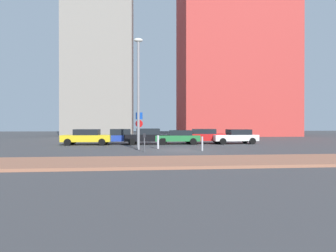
{
  "coord_description": "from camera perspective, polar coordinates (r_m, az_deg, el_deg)",
  "views": [
    {
      "loc": [
        -2.99,
        -20.98,
        1.95
      ],
      "look_at": [
        -0.68,
        3.13,
        1.81
      ],
      "focal_mm": 30.02,
      "sensor_mm": 36.0,
      "label": 1
    }
  ],
  "objects": [
    {
      "name": "ground_plane",
      "position": [
        21.28,
        2.63,
        -4.93
      ],
      "size": [
        120.0,
        120.0,
        0.0
      ],
      "primitive_type": "plane",
      "color": "#424244"
    },
    {
      "name": "parking_sign_post",
      "position": [
        22.62,
        -5.89,
        0.07
      ],
      "size": [
        0.59,
        0.17,
        2.93
      ],
      "color": "gray",
      "rests_on": "ground"
    },
    {
      "name": "parking_meter",
      "position": [
        19.79,
        -4.82,
        -2.83
      ],
      "size": [
        0.18,
        0.14,
        1.32
      ],
      "color": "#4C4C51",
      "rests_on": "ground"
    },
    {
      "name": "parked_car_yellow",
      "position": [
        27.73,
        -16.14,
        -2.11
      ],
      "size": [
        4.57,
        2.12,
        1.49
      ],
      "color": "gold",
      "rests_on": "ground"
    },
    {
      "name": "parked_car_black",
      "position": [
        27.51,
        -4.21,
        -2.07
      ],
      "size": [
        4.54,
        2.19,
        1.54
      ],
      "color": "black",
      "rests_on": "ground"
    },
    {
      "name": "sidewalk_brick",
      "position": [
        14.49,
        6.54,
        -7.13
      ],
      "size": [
        40.0,
        4.2,
        0.14
      ],
      "primitive_type": "cube",
      "color": "#9E664C",
      "rests_on": "ground"
    },
    {
      "name": "traffic_bollard_mid",
      "position": [
        22.43,
        -2.05,
        -3.28
      ],
      "size": [
        0.17,
        0.17,
        1.08
      ],
      "primitive_type": "cylinder",
      "color": "#B7B7BC",
      "rests_on": "ground"
    },
    {
      "name": "building_under_construction",
      "position": [
        51.32,
        -13.53,
        12.66
      ],
      "size": [
        11.08,
        10.41,
        25.84
      ],
      "primitive_type": "cube",
      "color": "gray",
      "rests_on": "ground"
    },
    {
      "name": "parked_car_blue",
      "position": [
        27.99,
        -9.65,
        -2.11
      ],
      "size": [
        4.33,
        2.04,
        1.5
      ],
      "color": "#1E389E",
      "rests_on": "ground"
    },
    {
      "name": "traffic_bollard_near",
      "position": [
        20.9,
        6.96,
        -3.58
      ],
      "size": [
        0.13,
        0.13,
        1.05
      ],
      "primitive_type": "cylinder",
      "color": "#B7B7BC",
      "rests_on": "ground"
    },
    {
      "name": "street_lamp",
      "position": [
        22.04,
        -6.05,
        8.17
      ],
      "size": [
        0.7,
        0.36,
        8.62
      ],
      "color": "gray",
      "rests_on": "ground"
    },
    {
      "name": "parked_car_green",
      "position": [
        27.61,
        2.07,
        -2.2
      ],
      "size": [
        4.46,
        2.26,
        1.38
      ],
      "color": "#237238",
      "rests_on": "ground"
    },
    {
      "name": "parked_car_red",
      "position": [
        28.66,
        7.17,
        -2.0
      ],
      "size": [
        4.43,
        2.15,
        1.49
      ],
      "color": "red",
      "rests_on": "ground"
    },
    {
      "name": "building_colorful_midrise",
      "position": [
        52.34,
        13.23,
        13.74
      ],
      "size": [
        18.97,
        12.01,
        28.18
      ],
      "primitive_type": "cube",
      "color": "#BF3833",
      "rests_on": "ground"
    },
    {
      "name": "parked_car_white",
      "position": [
        28.87,
        13.54,
        -2.05
      ],
      "size": [
        4.55,
        2.18,
        1.45
      ],
      "color": "white",
      "rests_on": "ground"
    }
  ]
}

